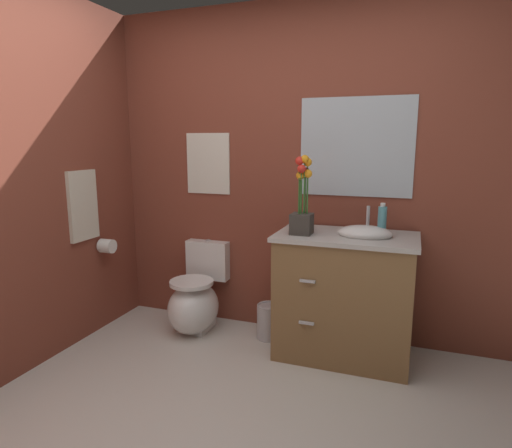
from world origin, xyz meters
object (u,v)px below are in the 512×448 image
at_px(wall_poster, 208,164).
at_px(wall_mirror, 356,147).
at_px(toilet, 196,301).
at_px(toilet_paper_roll, 107,246).
at_px(vanity_cabinet, 345,295).
at_px(flower_vase, 302,205).
at_px(hanging_towel, 83,206).
at_px(trash_bin, 269,321).
at_px(soap_bottle, 382,221).

distance_m(wall_poster, wall_mirror, 1.18).
bearing_deg(toilet, toilet_paper_roll, -163.68).
distance_m(wall_poster, toilet_paper_roll, 1.03).
relative_size(vanity_cabinet, wall_poster, 2.17).
bearing_deg(wall_poster, flower_vase, -23.21).
xyz_separation_m(wall_poster, hanging_towel, (-0.73, -0.63, -0.29)).
bearing_deg(trash_bin, wall_poster, 159.81).
relative_size(toilet, toilet_paper_roll, 6.27).
height_order(flower_vase, wall_mirror, wall_mirror).
distance_m(trash_bin, hanging_towel, 1.64).
bearing_deg(trash_bin, wall_mirror, 20.86).
bearing_deg(flower_vase, wall_poster, 156.79).
bearing_deg(hanging_towel, vanity_cabinet, 10.09).
xyz_separation_m(flower_vase, wall_poster, (-0.88, 0.38, 0.24)).
bearing_deg(soap_bottle, flower_vase, -166.61).
distance_m(flower_vase, toilet_paper_roll, 1.60).
xyz_separation_m(toilet, vanity_cabinet, (1.17, -0.03, 0.20)).
height_order(wall_poster, wall_mirror, wall_mirror).
relative_size(soap_bottle, wall_poster, 0.45).
bearing_deg(toilet_paper_roll, flower_vase, 3.20).
relative_size(soap_bottle, hanging_towel, 0.42).
bearing_deg(vanity_cabinet, wall_mirror, 90.52).
relative_size(flower_vase, wall_mirror, 0.67).
xyz_separation_m(vanity_cabinet, wall_poster, (-1.17, 0.29, 0.87)).
bearing_deg(toilet, flower_vase, -7.11).
relative_size(trash_bin, wall_mirror, 0.34).
relative_size(trash_bin, toilet_paper_roll, 2.47).
height_order(soap_bottle, wall_mirror, wall_mirror).
bearing_deg(wall_mirror, toilet, -167.11).
relative_size(flower_vase, wall_poster, 1.10).
xyz_separation_m(toilet, hanging_towel, (-0.73, -0.36, 0.78)).
height_order(toilet, wall_mirror, wall_mirror).
height_order(wall_mirror, hanging_towel, wall_mirror).
height_order(flower_vase, wall_poster, wall_poster).
height_order(toilet, toilet_paper_roll, toilet_paper_roll).
xyz_separation_m(trash_bin, hanging_towel, (-1.32, -0.41, 0.89)).
relative_size(trash_bin, hanging_towel, 0.52).
height_order(vanity_cabinet, soap_bottle, soap_bottle).
distance_m(hanging_towel, toilet_paper_roll, 0.39).
bearing_deg(toilet, vanity_cabinet, -1.29).
height_order(toilet, soap_bottle, soap_bottle).
distance_m(flower_vase, wall_mirror, 0.61).
bearing_deg(soap_bottle, wall_poster, 169.60).
height_order(soap_bottle, hanging_towel, hanging_towel).
distance_m(vanity_cabinet, hanging_towel, 2.01).
height_order(vanity_cabinet, toilet_paper_roll, vanity_cabinet).
xyz_separation_m(flower_vase, hanging_towel, (-1.61, -0.25, -0.05)).
relative_size(toilet, wall_mirror, 0.86).
distance_m(toilet, toilet_paper_roll, 0.82).
distance_m(soap_bottle, hanging_towel, 2.15).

